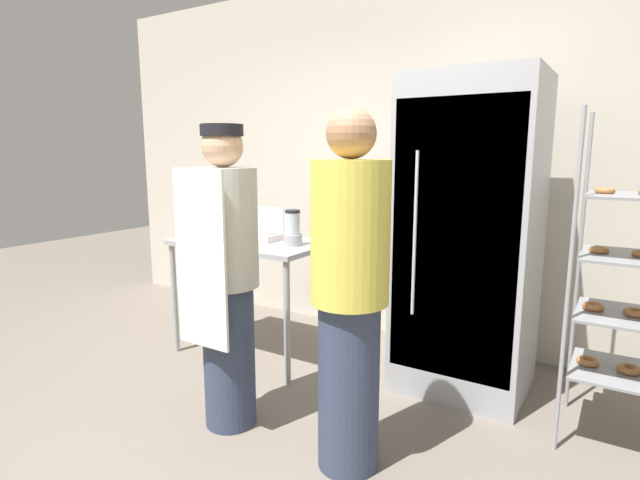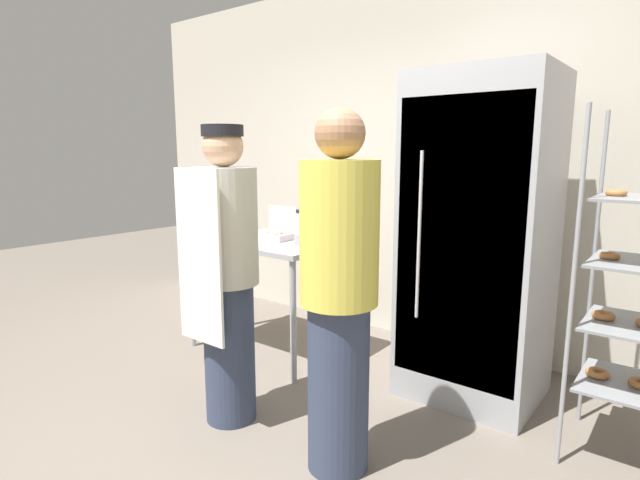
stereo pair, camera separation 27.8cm
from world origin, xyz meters
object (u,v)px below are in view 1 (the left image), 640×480
(person_customer, at_px, (350,293))
(baking_rack, at_px, (638,289))
(person_baker, at_px, (226,275))
(refrigerator, at_px, (469,237))
(blender_pitcher, at_px, (293,230))
(binder_stack, at_px, (205,232))
(donut_box, at_px, (261,234))

(person_customer, bearing_deg, baking_rack, 39.37)
(baking_rack, height_order, person_baker, baking_rack)
(refrigerator, xyz_separation_m, blender_pitcher, (-1.14, -0.30, -0.01))
(binder_stack, bearing_deg, person_baker, -40.07)
(baking_rack, xyz_separation_m, person_baker, (-1.90, -0.96, 0.03))
(donut_box, relative_size, person_customer, 0.17)
(person_customer, bearing_deg, refrigerator, 78.82)
(refrigerator, relative_size, blender_pitcher, 7.93)
(blender_pitcher, relative_size, binder_stack, 0.80)
(baking_rack, distance_m, blender_pitcher, 2.07)
(baking_rack, bearing_deg, person_baker, -153.29)
(donut_box, distance_m, person_customer, 1.54)
(baking_rack, relative_size, person_baker, 1.04)
(baking_rack, relative_size, person_customer, 1.01)
(baking_rack, bearing_deg, refrigerator, 167.15)
(blender_pitcher, bearing_deg, baking_rack, 2.60)
(blender_pitcher, bearing_deg, person_customer, -42.77)
(donut_box, bearing_deg, person_customer, -36.04)
(binder_stack, relative_size, person_baker, 0.19)
(blender_pitcher, bearing_deg, refrigerator, 14.85)
(baking_rack, xyz_separation_m, binder_stack, (-2.80, -0.20, 0.08))
(refrigerator, distance_m, binder_stack, 1.93)
(refrigerator, relative_size, donut_box, 7.01)
(donut_box, relative_size, blender_pitcher, 1.13)
(baking_rack, height_order, donut_box, baking_rack)
(binder_stack, bearing_deg, blender_pitcher, 8.23)
(refrigerator, relative_size, person_customer, 1.16)
(refrigerator, bearing_deg, binder_stack, -167.71)
(refrigerator, xyz_separation_m, binder_stack, (-1.88, -0.41, -0.07))
(refrigerator, relative_size, person_baker, 1.19)
(donut_box, relative_size, person_baker, 0.17)
(donut_box, xyz_separation_m, person_baker, (0.49, -0.92, -0.05))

